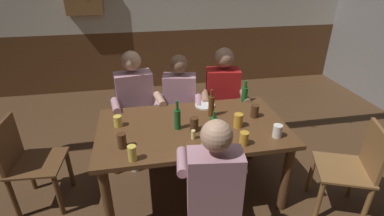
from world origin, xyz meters
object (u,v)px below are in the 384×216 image
at_px(pint_glass_4, 118,121).
at_px(pint_glass_7, 122,141).
at_px(person_3, 213,184).
at_px(plate_0, 205,105).
at_px(person_2, 223,96).
at_px(bottle_2, 177,118).
at_px(pint_glass_3, 277,131).
at_px(bottle_3, 245,94).
at_px(pint_glass_2, 132,153).
at_px(chair_empty_near_right, 353,168).
at_px(pint_glass_0, 194,124).
at_px(table_candle, 193,135).
at_px(person_1, 179,103).
at_px(dining_table, 192,135).
at_px(chair_empty_near_left, 28,161).
at_px(pint_glass_8, 255,111).
at_px(bottle_0, 214,128).
at_px(bottle_1, 211,106).
at_px(person_0, 136,103).
at_px(pint_glass_5, 244,139).
at_px(pint_glass_1, 206,146).
at_px(pint_glass_6, 238,120).

xyz_separation_m(pint_glass_4, pint_glass_7, (0.05, -0.35, 0.01)).
bearing_deg(person_3, plate_0, 87.31).
bearing_deg(person_2, bottle_2, 58.56).
relative_size(bottle_2, pint_glass_3, 2.43).
height_order(person_2, bottle_3, person_2).
height_order(bottle_3, pint_glass_3, bottle_3).
bearing_deg(pint_glass_2, chair_empty_near_right, -3.35).
xyz_separation_m(person_2, pint_glass_0, (-0.50, -0.79, 0.13)).
relative_size(table_candle, plate_0, 0.39).
height_order(person_1, pint_glass_4, person_1).
bearing_deg(dining_table, chair_empty_near_right, -21.40).
relative_size(chair_empty_near_left, pint_glass_7, 6.94).
bearing_deg(pint_glass_2, pint_glass_3, 4.81).
bearing_deg(bottle_2, pint_glass_8, 6.05).
relative_size(bottle_0, bottle_1, 0.92).
relative_size(person_2, chair_empty_near_right, 1.39).
height_order(person_0, pint_glass_8, person_0).
relative_size(table_candle, pint_glass_2, 0.65).
bearing_deg(person_3, table_candle, 102.54).
xyz_separation_m(person_2, pint_glass_5, (-0.14, -1.08, 0.12)).
height_order(bottle_1, bottle_2, bottle_1).
distance_m(chair_empty_near_left, bottle_0, 1.70).
distance_m(chair_empty_near_right, pint_glass_5, 1.03).
xyz_separation_m(person_2, chair_empty_near_right, (0.83, -1.23, -0.20)).
relative_size(pint_glass_3, pint_glass_5, 0.98).
relative_size(bottle_3, pint_glass_1, 1.95).
bearing_deg(pint_glass_0, pint_glass_6, -0.66).
bearing_deg(pint_glass_2, person_0, 88.18).
distance_m(dining_table, pint_glass_4, 0.69).
bearing_deg(bottle_3, pint_glass_8, -93.71).
bearing_deg(pint_glass_0, person_3, -88.87).
height_order(person_0, plate_0, person_0).
bearing_deg(chair_empty_near_right, bottle_1, 80.00).
relative_size(bottle_1, pint_glass_7, 2.16).
xyz_separation_m(bottle_1, pint_glass_0, (-0.21, -0.24, -0.05)).
height_order(pint_glass_2, pint_glass_4, pint_glass_2).
relative_size(dining_table, pint_glass_2, 13.82).
xyz_separation_m(person_3, table_candle, (-0.04, 0.50, 0.11)).
height_order(person_0, bottle_0, person_0).
distance_m(pint_glass_4, pint_glass_7, 0.36).
xyz_separation_m(bottle_3, pint_glass_7, (-1.25, -0.63, -0.03)).
relative_size(bottle_3, pint_glass_6, 1.86).
bearing_deg(table_candle, pint_glass_8, 22.48).
distance_m(person_0, pint_glass_0, 0.95).
height_order(pint_glass_2, pint_glass_8, same).
distance_m(person_2, pint_glass_8, 0.67).
relative_size(dining_table, pint_glass_5, 14.80).
relative_size(person_0, person_1, 1.06).
height_order(chair_empty_near_right, chair_empty_near_left, same).
bearing_deg(chair_empty_near_left, person_1, 116.05).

